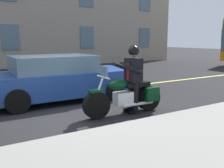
# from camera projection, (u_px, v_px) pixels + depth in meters

# --- Properties ---
(ground_plane) EXTENTS (80.00, 80.00, 0.00)m
(ground_plane) POSITION_uv_depth(u_px,v_px,m) (72.00, 109.00, 6.89)
(ground_plane) COLOR black
(lane_center_stripe) EXTENTS (60.00, 0.16, 0.01)m
(lane_center_stripe) POSITION_uv_depth(u_px,v_px,m) (50.00, 95.00, 8.58)
(lane_center_stripe) COLOR #E5DB4C
(lane_center_stripe) RESTS_ON ground_plane
(motorcycle_main) EXTENTS (2.21, 0.62, 1.26)m
(motorcycle_main) POSITION_uv_depth(u_px,v_px,m) (126.00, 96.00, 6.40)
(motorcycle_main) COLOR black
(motorcycle_main) RESTS_ON ground_plane
(rider_main) EXTENTS (0.63, 0.55, 1.74)m
(rider_main) POSITION_uv_depth(u_px,v_px,m) (133.00, 73.00, 6.39)
(rider_main) COLOR black
(rider_main) RESTS_ON ground_plane
(car_dark) EXTENTS (4.60, 1.92, 1.40)m
(car_dark) POSITION_uv_depth(u_px,v_px,m) (58.00, 78.00, 7.80)
(car_dark) COLOR navy
(car_dark) RESTS_ON ground_plane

